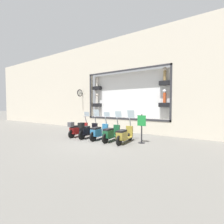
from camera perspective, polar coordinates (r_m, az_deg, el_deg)
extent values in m
plane|color=#66635E|center=(8.43, -5.84, -10.94)|extent=(120.00, 120.00, 0.00)
cube|color=beige|center=(18.68, -25.76, 7.06)|extent=(0.40, 14.71, 7.08)
cube|color=beige|center=(11.38, 5.23, -5.10)|extent=(0.40, 6.57, 0.92)
cube|color=beige|center=(11.93, 5.33, 21.42)|extent=(0.40, 6.57, 2.49)
cube|color=#2D2D33|center=(11.39, 4.83, 15.51)|extent=(0.04, 6.57, 0.12)
cube|color=#2D2D33|center=(11.13, 4.76, -2.57)|extent=(0.04, 6.57, 0.12)
cube|color=#2D2D33|center=(10.10, 21.52, 6.84)|extent=(0.04, 0.12, 3.67)
cube|color=#2D2D33|center=(12.89, -8.22, 5.98)|extent=(0.04, 0.12, 3.67)
cube|color=white|center=(11.62, 6.04, 6.39)|extent=(0.04, 6.33, 3.43)
cube|color=black|center=(10.60, 19.43, 10.36)|extent=(0.36, 0.69, 0.28)
cylinder|color=#9E7F4C|center=(10.67, 19.47, 12.89)|extent=(0.19, 0.19, 0.67)
sphere|color=beige|center=(10.77, 19.50, 15.27)|extent=(0.24, 0.24, 0.24)
cube|color=black|center=(12.94, -5.69, 9.01)|extent=(0.36, 0.69, 0.28)
cylinder|color=silver|center=(12.99, -5.70, 10.89)|extent=(0.16, 0.16, 0.58)
sphere|color=beige|center=(13.06, -5.70, 12.60)|extent=(0.21, 0.21, 0.21)
cube|color=black|center=(10.49, 19.32, 2.58)|extent=(0.36, 0.69, 0.28)
cylinder|color=#CC4C23|center=(10.50, 19.36, 5.13)|extent=(0.18, 0.18, 0.65)
sphere|color=white|center=(10.53, 19.39, 7.54)|extent=(0.24, 0.24, 0.24)
cube|color=black|center=(12.85, -5.66, 2.64)|extent=(0.36, 0.69, 0.28)
cylinder|color=silver|center=(12.86, -5.67, 4.66)|extent=(0.17, 0.17, 0.62)
sphere|color=beige|center=(12.88, -5.68, 6.54)|extent=(0.23, 0.23, 0.23)
cylinder|color=black|center=(13.37, -11.63, 7.07)|extent=(0.35, 0.05, 0.05)
torus|color=black|center=(13.24, -12.15, 7.12)|extent=(0.62, 0.07, 0.62)
cylinder|color=white|center=(13.24, -12.15, 7.12)|extent=(0.51, 0.03, 0.51)
cylinder|color=black|center=(8.56, 6.97, -9.04)|extent=(0.50, 0.09, 0.50)
cylinder|color=black|center=(7.42, 2.73, -10.81)|extent=(0.50, 0.09, 0.50)
cube|color=olive|center=(7.98, 5.01, -9.95)|extent=(1.02, 0.38, 0.06)
cube|color=olive|center=(7.61, 3.75, -8.94)|extent=(0.61, 0.35, 0.36)
cube|color=black|center=(7.57, 3.75, -7.24)|extent=(0.58, 0.31, 0.10)
cube|color=olive|center=(8.41, 6.68, -7.18)|extent=(0.12, 0.37, 0.56)
cylinder|color=gray|center=(8.40, 6.89, -3.79)|extent=(0.20, 0.06, 0.45)
cylinder|color=gray|center=(8.45, 7.09, -2.30)|extent=(0.04, 0.60, 0.04)
cube|color=silver|center=(8.47, 7.21, -0.77)|extent=(0.11, 0.42, 0.44)
cylinder|color=black|center=(8.91, 2.14, -8.50)|extent=(0.52, 0.09, 0.52)
cylinder|color=black|center=(7.83, -2.52, -10.01)|extent=(0.52, 0.09, 0.52)
cube|color=#19512D|center=(8.36, -0.03, -9.30)|extent=(1.02, 0.39, 0.06)
cube|color=#19512D|center=(8.01, -1.44, -8.29)|extent=(0.61, 0.35, 0.36)
cube|color=black|center=(7.97, -1.44, -6.67)|extent=(0.58, 0.31, 0.10)
cube|color=#19512D|center=(8.77, 1.83, -6.70)|extent=(0.12, 0.37, 0.56)
cylinder|color=gray|center=(8.77, 2.06, -3.44)|extent=(0.20, 0.06, 0.45)
cylinder|color=gray|center=(8.81, 2.28, -2.02)|extent=(0.04, 0.61, 0.04)
cube|color=silver|center=(8.83, 2.41, -0.83)|extent=(0.09, 0.42, 0.36)
cylinder|color=black|center=(9.32, -2.26, -7.98)|extent=(0.53, 0.09, 0.53)
cylinder|color=black|center=(8.30, -7.21, -9.27)|extent=(0.53, 0.09, 0.53)
cube|color=teal|center=(8.80, -4.59, -8.68)|extent=(1.02, 0.39, 0.06)
cube|color=teal|center=(8.47, -6.09, -7.68)|extent=(0.61, 0.35, 0.36)
cube|color=black|center=(8.43, -6.10, -6.14)|extent=(0.58, 0.31, 0.10)
cube|color=teal|center=(9.19, -2.59, -6.24)|extent=(0.12, 0.37, 0.56)
cylinder|color=gray|center=(9.19, -2.35, -3.14)|extent=(0.20, 0.06, 0.45)
cylinder|color=gray|center=(9.23, -2.12, -1.78)|extent=(0.04, 0.61, 0.04)
cube|color=silver|center=(9.25, -1.98, -0.86)|extent=(0.08, 0.42, 0.29)
cylinder|color=black|center=(9.79, -6.22, -7.54)|extent=(0.51, 0.09, 0.51)
cylinder|color=black|center=(8.82, -11.40, -8.67)|extent=(0.51, 0.09, 0.51)
cube|color=black|center=(9.30, -8.67, -8.16)|extent=(1.02, 0.38, 0.06)
cube|color=black|center=(8.98, -10.23, -7.19)|extent=(0.61, 0.35, 0.36)
cube|color=black|center=(8.95, -10.24, -5.73)|extent=(0.58, 0.31, 0.10)
cube|color=black|center=(9.66, -6.60, -5.89)|extent=(0.12, 0.37, 0.56)
cylinder|color=gray|center=(9.66, -6.36, -2.94)|extent=(0.20, 0.06, 0.45)
cylinder|color=gray|center=(9.70, -6.11, -1.65)|extent=(0.04, 0.60, 0.04)
cube|color=silver|center=(9.71, -5.97, -0.35)|extent=(0.11, 0.42, 0.43)
cube|color=black|center=(8.69, -11.66, -4.92)|extent=(0.28, 0.28, 0.28)
cylinder|color=black|center=(10.31, -9.78, -7.14)|extent=(0.48, 0.09, 0.48)
cylinder|color=black|center=(9.37, -15.12, -8.14)|extent=(0.48, 0.09, 0.48)
cube|color=maroon|center=(9.83, -12.32, -7.69)|extent=(1.02, 0.38, 0.06)
cube|color=maroon|center=(9.53, -13.89, -6.74)|extent=(0.61, 0.35, 0.36)
cube|color=black|center=(9.50, -13.91, -5.38)|extent=(0.58, 0.31, 0.10)
cube|color=maroon|center=(10.18, -10.21, -5.57)|extent=(0.12, 0.37, 0.56)
cylinder|color=gray|center=(10.17, -9.97, -2.77)|extent=(0.20, 0.06, 0.45)
cylinder|color=gray|center=(10.21, -9.72, -1.54)|extent=(0.04, 0.61, 0.04)
cube|color=silver|center=(10.23, -9.58, -0.72)|extent=(0.08, 0.42, 0.29)
cube|color=#4C4C51|center=(9.25, -15.38, -4.60)|extent=(0.28, 0.28, 0.28)
cylinder|color=#232326|center=(8.12, 11.19, -11.40)|extent=(0.36, 0.36, 0.02)
cylinder|color=#232326|center=(7.98, 11.24, -6.25)|extent=(0.07, 0.07, 1.50)
cube|color=#1E8438|center=(7.91, 11.21, -3.24)|extent=(0.03, 0.45, 0.55)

